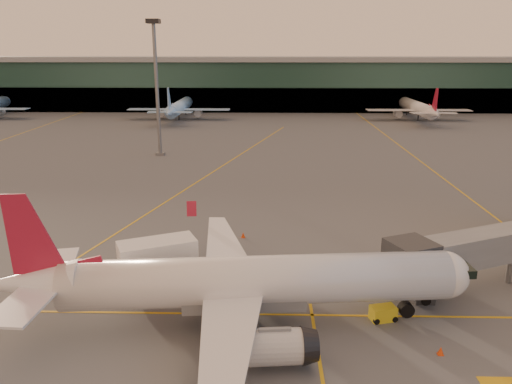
{
  "coord_description": "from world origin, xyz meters",
  "views": [
    {
      "loc": [
        1.41,
        -30.56,
        20.54
      ],
      "look_at": [
        0.07,
        22.92,
        5.0
      ],
      "focal_mm": 35.0,
      "sensor_mm": 36.0,
      "label": 1
    }
  ],
  "objects_px": {
    "main_airplane": "(241,283)",
    "catering_truck": "(159,264)",
    "gpu_cart": "(383,313)",
    "pushback_tug": "(421,276)"
  },
  "relations": [
    {
      "from": "main_airplane",
      "to": "catering_truck",
      "type": "bearing_deg",
      "value": 141.54
    },
    {
      "from": "gpu_cart",
      "to": "pushback_tug",
      "type": "xyz_separation_m",
      "value": [
        4.85,
        6.63,
        0.1
      ]
    },
    {
      "from": "main_airplane",
      "to": "gpu_cart",
      "type": "distance_m",
      "value": 11.44
    },
    {
      "from": "main_airplane",
      "to": "pushback_tug",
      "type": "bearing_deg",
      "value": 20.32
    },
    {
      "from": "main_airplane",
      "to": "pushback_tug",
      "type": "distance_m",
      "value": 17.82
    },
    {
      "from": "main_airplane",
      "to": "pushback_tug",
      "type": "xyz_separation_m",
      "value": [
        15.86,
        7.61,
        -2.86
      ]
    },
    {
      "from": "gpu_cart",
      "to": "main_airplane",
      "type": "bearing_deg",
      "value": 170.81
    },
    {
      "from": "pushback_tug",
      "to": "main_airplane",
      "type": "bearing_deg",
      "value": -130.33
    },
    {
      "from": "main_airplane",
      "to": "catering_truck",
      "type": "relative_size",
      "value": 5.16
    },
    {
      "from": "catering_truck",
      "to": "pushback_tug",
      "type": "bearing_deg",
      "value": -17.55
    }
  ]
}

